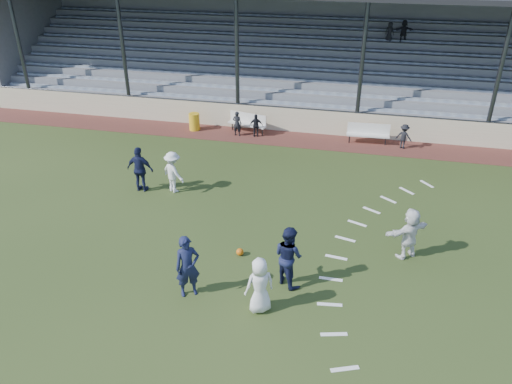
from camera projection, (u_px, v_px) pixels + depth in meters
ground at (238, 266)px, 15.43m from camera, size 90.00×90.00×0.00m
cinder_track at (292, 139)px, 24.43m from camera, size 34.00×2.00×0.02m
retaining_wall at (295, 120)px, 25.04m from camera, size 34.00×0.18×1.20m
bench_left at (248, 121)px, 25.00m from camera, size 2.04×0.93×0.95m
bench_right at (368, 132)px, 23.72m from camera, size 2.02×0.55×0.95m
trash_bin at (194, 122)px, 25.30m from camera, size 0.54×0.54×0.86m
football at (240, 252)px, 15.90m from camera, size 0.24×0.24×0.24m
player_white_lead at (260, 285)px, 13.34m from camera, size 0.97×0.88×1.67m
player_navy_lead at (188, 267)px, 13.86m from camera, size 0.83×0.75×1.90m
player_navy_mid at (288, 256)px, 14.30m from camera, size 1.18×1.14×1.91m
player_white_wing at (173, 172)px, 19.35m from camera, size 1.24×1.08×1.67m
player_navy_wing at (140, 169)px, 19.36m from camera, size 1.09×0.49×1.84m
player_white_back at (410, 233)px, 15.51m from camera, size 1.57×1.37×1.71m
sub_left_near at (237, 123)px, 24.53m from camera, size 0.48×0.33×1.24m
sub_left_far at (256, 126)px, 24.43m from camera, size 0.72×0.43×1.14m
sub_right at (404, 136)px, 23.17m from camera, size 0.86×0.67×1.17m
grandstand at (309, 65)px, 28.32m from camera, size 34.60×9.00×6.61m
penalty_arc at (374, 285)px, 14.64m from camera, size 3.89×14.63×0.01m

